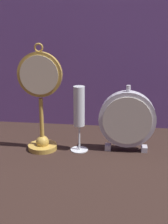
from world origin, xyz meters
TOP-DOWN VIEW (x-y plane):
  - ground_plane at (0.00, 0.00)m, footprint 4.00×4.00m
  - fabric_backdrop_drape at (0.00, 0.33)m, footprint 1.69×0.01m
  - pocket_watch_on_stand at (-0.14, 0.05)m, footprint 0.15×0.10m
  - mantel_clock_silver at (0.15, 0.07)m, footprint 0.19×0.04m
  - champagne_flute at (-0.01, 0.06)m, footprint 0.06×0.06m

SIDE VIEW (x-z plane):
  - ground_plane at x=0.00m, z-range 0.00..0.00m
  - mantel_clock_silver at x=0.15m, z-range 0.00..0.23m
  - champagne_flute at x=-0.01m, z-range 0.03..0.25m
  - pocket_watch_on_stand at x=-0.14m, z-range -0.01..0.35m
  - fabric_backdrop_drape at x=0.00m, z-range 0.00..0.68m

